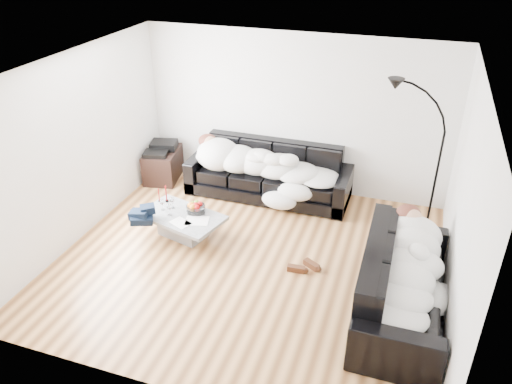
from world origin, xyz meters
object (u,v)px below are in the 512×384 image
(sofa_back, at_px, (269,172))
(sleeper_back, at_px, (268,161))
(wine_glass_c, at_px, (169,210))
(wine_glass_b, at_px, (162,205))
(av_cabinet, at_px, (163,165))
(candle_right, at_px, (166,194))
(sofa_right, at_px, (404,281))
(stereo, at_px, (161,147))
(shoes, at_px, (303,267))
(fruit_bowl, at_px, (196,207))
(floor_lamp, at_px, (436,176))
(coffee_table, at_px, (183,225))
(wine_glass_a, at_px, (172,203))
(candle_left, at_px, (159,195))
(sleeper_right, at_px, (406,267))

(sofa_back, height_order, sleeper_back, same)
(wine_glass_c, bearing_deg, wine_glass_b, 149.00)
(sofa_back, relative_size, av_cabinet, 3.44)
(wine_glass_b, xyz_separation_m, candle_right, (-0.05, 0.23, 0.05))
(sofa_right, height_order, av_cabinet, sofa_right)
(sofa_back, bearing_deg, stereo, -179.72)
(wine_glass_b, bearing_deg, shoes, -7.07)
(candle_right, bearing_deg, fruit_bowl, -13.50)
(shoes, height_order, av_cabinet, av_cabinet)
(sofa_back, height_order, candle_right, sofa_back)
(wine_glass_c, height_order, floor_lamp, floor_lamp)
(coffee_table, relative_size, shoes, 3.03)
(coffee_table, height_order, fruit_bowl, fruit_bowl)
(sofa_back, relative_size, fruit_bowl, 9.72)
(sofa_right, bearing_deg, wine_glass_b, 78.76)
(wine_glass_a, relative_size, shoes, 0.46)
(coffee_table, bearing_deg, fruit_bowl, 41.67)
(coffee_table, bearing_deg, floor_lamp, 17.37)
(wine_glass_a, xyz_separation_m, shoes, (2.07, -0.36, -0.39))
(wine_glass_b, relative_size, wine_glass_c, 0.91)
(av_cabinet, bearing_deg, wine_glass_a, -68.01)
(candle_right, distance_m, av_cabinet, 1.48)
(sofa_right, bearing_deg, sleeper_back, 47.10)
(wine_glass_c, xyz_separation_m, candle_left, (-0.32, 0.30, 0.02))
(floor_lamp, bearing_deg, sofa_right, -112.05)
(wine_glass_c, distance_m, av_cabinet, 1.87)
(sleeper_right, distance_m, wine_glass_c, 3.34)
(sleeper_back, xyz_separation_m, wine_glass_b, (-1.14, -1.45, -0.22))
(sofa_right, xyz_separation_m, wine_glass_a, (-3.34, 0.78, -0.01))
(wine_glass_a, bearing_deg, wine_glass_b, -139.22)
(sofa_right, distance_m, wine_glass_a, 3.43)
(sleeper_back, height_order, floor_lamp, floor_lamp)
(sofa_right, height_order, shoes, sofa_right)
(floor_lamp, bearing_deg, candle_left, 177.53)
(coffee_table, xyz_separation_m, av_cabinet, (-1.12, 1.54, 0.09))
(candle_left, distance_m, candle_right, 0.11)
(coffee_table, xyz_separation_m, floor_lamp, (3.35, 1.05, 0.84))
(sleeper_right, bearing_deg, shoes, 71.82)
(sofa_back, height_order, stereo, sofa_back)
(wine_glass_c, bearing_deg, sofa_right, -10.11)
(sofa_back, distance_m, fruit_bowl, 1.55)
(sofa_back, distance_m, sleeper_back, 0.22)
(sleeper_back, distance_m, sleeper_right, 3.14)
(fruit_bowl, height_order, wine_glass_c, wine_glass_c)
(floor_lamp, bearing_deg, wine_glass_c, -176.90)
(sleeper_right, height_order, wine_glass_c, sleeper_right)
(wine_glass_b, bearing_deg, wine_glass_c, -31.00)
(fruit_bowl, height_order, stereo, stereo)
(wine_glass_b, bearing_deg, candle_right, 103.00)
(coffee_table, xyz_separation_m, candle_left, (-0.48, 0.24, 0.28))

